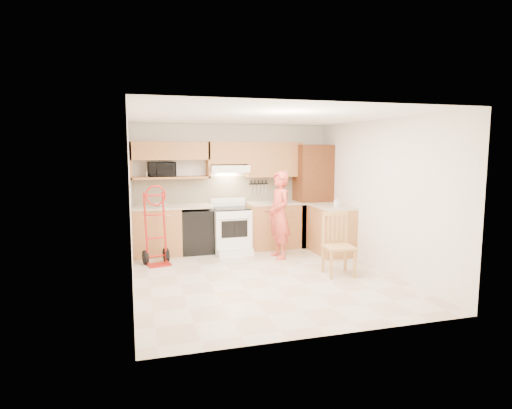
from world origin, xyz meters
name	(u,v)px	position (x,y,z in m)	size (l,w,h in m)	color
floor	(265,278)	(0.00, 0.00, -0.01)	(4.00, 4.50, 0.02)	beige
ceiling	(265,116)	(0.00, 0.00, 2.51)	(4.00, 4.50, 0.02)	white
wall_back	(232,187)	(0.00, 2.26, 1.25)	(4.00, 0.02, 2.50)	silver
wall_front	(329,223)	(0.00, -2.26, 1.25)	(4.00, 0.02, 2.50)	silver
wall_left	(130,203)	(-2.01, 0.00, 1.25)	(0.02, 4.50, 2.50)	silver
wall_right	(379,195)	(2.01, 0.00, 1.25)	(0.02, 4.50, 2.50)	silver
backsplash	(232,189)	(0.00, 2.23, 1.20)	(3.92, 0.03, 0.55)	beige
lower_cab_left	(157,232)	(-1.55, 1.95, 0.45)	(0.90, 0.60, 0.90)	#AF7C45
dishwasher	(196,231)	(-0.80, 1.95, 0.42)	(0.60, 0.60, 0.85)	black
lower_cab_right	(275,226)	(0.83, 1.95, 0.45)	(1.14, 0.60, 0.90)	#AF7C45
countertop_left	(172,207)	(-1.25, 1.95, 0.92)	(1.50, 0.63, 0.04)	#B8AA8D
countertop_right	(275,203)	(0.83, 1.95, 0.92)	(1.14, 0.63, 0.04)	#B8AA8D
cab_return_right	(331,231)	(1.70, 1.15, 0.45)	(0.60, 1.00, 0.90)	#AF7C45
countertop_return	(332,206)	(1.70, 1.15, 0.92)	(0.63, 1.00, 0.04)	#B8AA8D
pantry_tall	(312,196)	(1.65, 1.95, 1.05)	(0.70, 0.60, 2.10)	brown
upper_cab_left	(170,151)	(-1.25, 2.08, 1.98)	(1.50, 0.33, 0.34)	#AF7C45
upper_shelf_mw	(171,178)	(-1.25, 2.08, 1.47)	(1.50, 0.33, 0.04)	#AF7C45
upper_cab_center	(228,153)	(-0.12, 2.08, 1.94)	(0.76, 0.33, 0.44)	#AF7C45
upper_cab_right	(273,160)	(0.83, 2.08, 1.80)	(1.14, 0.33, 0.70)	#AF7C45
range_hood	(229,169)	(-0.12, 2.02, 1.63)	(0.76, 0.46, 0.14)	white
knife_strip	(259,187)	(0.55, 2.21, 1.24)	(0.40, 0.05, 0.29)	black
microwave	(162,169)	(-1.42, 2.08, 1.63)	(0.51, 0.34, 0.28)	black
range	(232,226)	(-0.13, 1.75, 0.52)	(0.70, 0.93, 1.04)	white
person	(279,215)	(0.63, 1.12, 0.81)	(0.59, 0.39, 1.61)	#D54839
hand_truck	(157,229)	(-1.58, 1.26, 0.63)	(0.50, 0.46, 1.26)	#A41A12
dining_chair	(339,245)	(1.17, -0.22, 0.50)	(0.45, 0.49, 1.00)	tan
soap_bottle	(337,202)	(1.70, 0.92, 1.04)	(0.09, 0.09, 0.20)	white
bowl	(161,205)	(-1.45, 1.95, 0.97)	(0.22, 0.22, 0.05)	white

